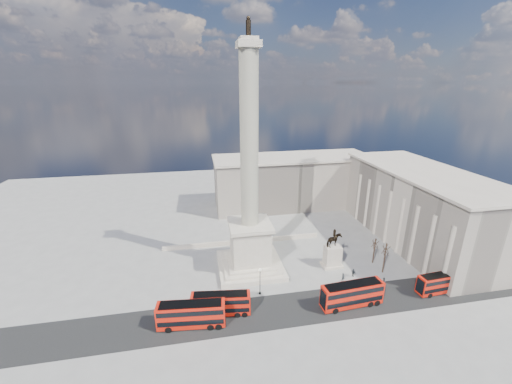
{
  "coord_description": "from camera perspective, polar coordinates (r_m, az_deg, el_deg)",
  "views": [
    {
      "loc": [
        -9.95,
        -54.9,
        38.99
      ],
      "look_at": [
        0.99,
        3.14,
        18.36
      ],
      "focal_mm": 22.0,
      "sensor_mm": 36.0,
      "label": 1
    }
  ],
  "objects": [
    {
      "name": "victorian_lamp",
      "position": [
        62.37,
        0.74,
        -15.6
      ],
      "size": [
        0.49,
        0.49,
        5.68
      ],
      "rotation": [
        0.0,
        0.0,
        -0.23
      ],
      "color": "black",
      "rests_on": "ground"
    },
    {
      "name": "red_bus_d",
      "position": [
        73.28,
        30.69,
        -13.98
      ],
      "size": [
        10.06,
        2.96,
        4.03
      ],
      "rotation": [
        0.0,
        0.0,
        0.07
      ],
      "color": "red",
      "rests_on": "ground"
    },
    {
      "name": "asphalt_road",
      "position": [
        61.32,
        6.37,
        -20.37
      ],
      "size": [
        120.0,
        9.0,
        0.01
      ],
      "primitive_type": "cube",
      "color": "black",
      "rests_on": "ground"
    },
    {
      "name": "bare_tree_mid",
      "position": [
        75.96,
        20.86,
        -8.63
      ],
      "size": [
        1.7,
        1.7,
        6.46
      ],
      "rotation": [
        0.0,
        0.0,
        -0.2
      ],
      "color": "#332319",
      "rests_on": "ground"
    },
    {
      "name": "nelsons_column",
      "position": [
        66.08,
        -1.15,
        -3.99
      ],
      "size": [
        14.0,
        14.0,
        49.85
      ],
      "color": "beige",
      "rests_on": "ground"
    },
    {
      "name": "building_northeast",
      "position": [
        104.13,
        6.54,
        2.0
      ],
      "size": [
        51.0,
        17.0,
        16.6
      ],
      "color": "#BEAF9C",
      "rests_on": "ground"
    },
    {
      "name": "red_bus_c",
      "position": [
        62.71,
        17.11,
        -17.35
      ],
      "size": [
        11.76,
        3.46,
        4.71
      ],
      "rotation": [
        0.0,
        0.0,
        0.07
      ],
      "color": "red",
      "rests_on": "ground"
    },
    {
      "name": "pedestrian_crossing",
      "position": [
        71.61,
        17.25,
        -13.85
      ],
      "size": [
        0.94,
        1.15,
        1.83
      ],
      "primitive_type": "imported",
      "rotation": [
        0.0,
        0.0,
        2.12
      ],
      "color": "#232829",
      "rests_on": "ground"
    },
    {
      "name": "building_east",
      "position": [
        90.07,
        27.8,
        -2.31
      ],
      "size": [
        19.0,
        46.0,
        18.6
      ],
      "color": "#BEAF9C",
      "rests_on": "ground"
    },
    {
      "name": "red_bus_b",
      "position": [
        58.94,
        -6.34,
        -19.5
      ],
      "size": [
        10.57,
        3.61,
        4.2
      ],
      "rotation": [
        0.0,
        0.0,
        -0.12
      ],
      "color": "red",
      "rests_on": "ground"
    },
    {
      "name": "red_bus_a",
      "position": [
        57.24,
        -11.6,
        -20.96
      ],
      "size": [
        11.47,
        3.71,
        4.57
      ],
      "rotation": [
        0.0,
        0.0,
        -0.1
      ],
      "color": "red",
      "rests_on": "ground"
    },
    {
      "name": "pedestrian_standing",
      "position": [
        71.13,
        22.16,
        -14.8
      ],
      "size": [
        1.01,
        0.92,
        1.68
      ],
      "primitive_type": "imported",
      "rotation": [
        0.0,
        0.0,
        3.58
      ],
      "color": "#232829",
      "rests_on": "ground"
    },
    {
      "name": "balustrade_wall",
      "position": [
        81.26,
        -2.4,
        -9.0
      ],
      "size": [
        40.0,
        0.6,
        1.1
      ],
      "primitive_type": "cube",
      "color": "#B8AB99",
      "rests_on": "ground"
    },
    {
      "name": "equestrian_statue",
      "position": [
        72.9,
        13.76,
        -10.76
      ],
      "size": [
        4.43,
        3.32,
        9.11
      ],
      "color": "#B8AB99",
      "rests_on": "ground"
    },
    {
      "name": "pedestrian_walking",
      "position": [
        69.55,
        15.54,
        -14.72
      ],
      "size": [
        0.78,
        0.62,
        1.88
      ],
      "primitive_type": "imported",
      "rotation": [
        0.0,
        0.0,
        0.28
      ],
      "color": "#232829",
      "rests_on": "ground"
    },
    {
      "name": "bare_tree_far",
      "position": [
        89.08,
        25.96,
        -4.55
      ],
      "size": [
        1.86,
        1.86,
        7.61
      ],
      "rotation": [
        0.0,
        0.0,
        0.42
      ],
      "color": "#332319",
      "rests_on": "ground"
    },
    {
      "name": "ground",
      "position": [
        68.07,
        -0.34,
        -15.69
      ],
      "size": [
        180.0,
        180.0,
        0.0
      ],
      "primitive_type": "plane",
      "color": "gray",
      "rests_on": "ground"
    },
    {
      "name": "bare_tree_near",
      "position": [
        72.77,
        22.57,
        -9.46
      ],
      "size": [
        1.69,
        1.69,
        7.41
      ],
      "rotation": [
        0.0,
        0.0,
        -0.27
      ],
      "color": "#332319",
      "rests_on": "ground"
    }
  ]
}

